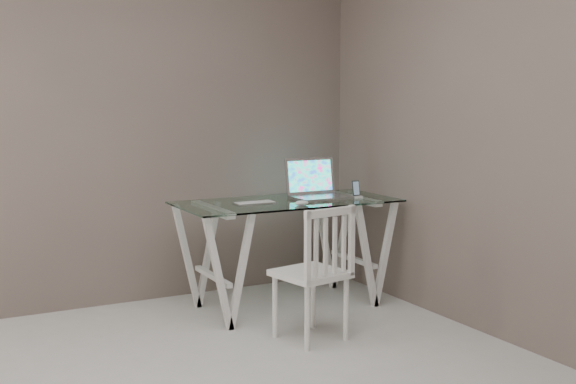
# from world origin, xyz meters

# --- Properties ---
(room) EXTENTS (4.50, 4.52, 2.71)m
(room) POSITION_xyz_m (-0.06, 0.02, 1.72)
(room) COLOR beige
(room) RESTS_ON ground
(desk) EXTENTS (1.50, 0.70, 0.75)m
(desk) POSITION_xyz_m (1.19, 1.62, 0.38)
(desk) COLOR silver
(desk) RESTS_ON ground
(chair) EXTENTS (0.44, 0.44, 0.82)m
(chair) POSITION_xyz_m (1.01, 0.89, 0.45)
(chair) COLOR white
(chair) RESTS_ON ground
(laptop) EXTENTS (0.39, 0.32, 0.27)m
(laptop) POSITION_xyz_m (1.45, 1.68, 0.81)
(laptop) COLOR #BABABF
(laptop) RESTS_ON desk
(keyboard) EXTENTS (0.28, 0.12, 0.01)m
(keyboard) POSITION_xyz_m (0.94, 1.61, 0.75)
(keyboard) COLOR silver
(keyboard) RESTS_ON desk
(mouse) EXTENTS (0.10, 0.06, 0.03)m
(mouse) POSITION_xyz_m (1.17, 1.39, 0.76)
(mouse) COLOR white
(mouse) RESTS_ON desk
(phone_dock) EXTENTS (0.07, 0.07, 0.12)m
(phone_dock) POSITION_xyz_m (1.69, 1.53, 0.78)
(phone_dock) COLOR white
(phone_dock) RESTS_ON desk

